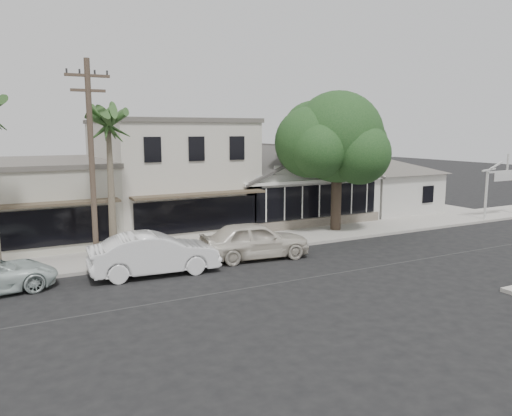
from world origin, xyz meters
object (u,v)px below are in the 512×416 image
utility_pole (92,161)px  car_0 (255,240)px  arch_sign (507,173)px  car_1 (154,254)px  shade_tree (334,140)px

utility_pole → car_0: utility_pole is taller
utility_pole → car_0: 8.19m
arch_sign → utility_pole: bearing=-179.8°
car_0 → utility_pole: bearing=86.9°
car_1 → utility_pole: bearing=56.8°
utility_pole → car_1: 4.71m
arch_sign → car_1: arch_sign is taller
car_0 → arch_sign: bearing=-79.1°
arch_sign → car_1: (-25.31, -1.71, -2.27)m
car_0 → shade_tree: bearing=-56.9°
car_0 → shade_tree: (7.21, 3.53, 4.62)m
car_0 → car_1: 5.01m
car_1 → shade_tree: 13.62m
arch_sign → car_0: 20.48m
utility_pole → shade_tree: utility_pole is taller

